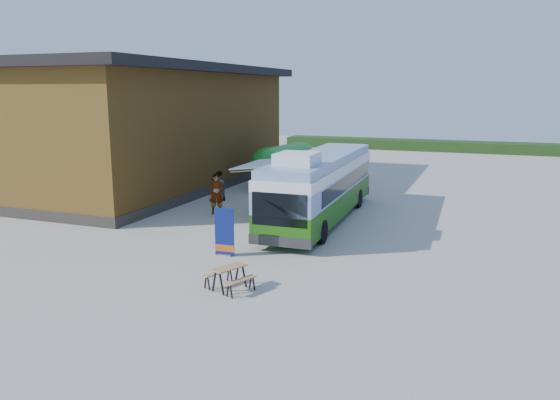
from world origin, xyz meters
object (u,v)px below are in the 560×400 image
at_px(banner, 225,236).
at_px(person_b, 219,186).
at_px(bus, 321,185).
at_px(picnic_table, 229,273).
at_px(slurry_tanker, 284,162).
at_px(person_a, 217,194).

relative_size(banner, person_b, 1.07).
distance_m(bus, picnic_table, 9.71).
distance_m(bus, slurry_tanker, 10.20).
bearing_deg(person_a, picnic_table, -91.99).
xyz_separation_m(banner, person_a, (-3.51, 6.11, 0.27)).
height_order(bus, person_a, bus).
relative_size(bus, slurry_tanker, 1.70).
height_order(picnic_table, person_b, person_b).
xyz_separation_m(bus, person_b, (-6.46, 2.26, -0.86)).
bearing_deg(slurry_tanker, banner, -68.94).
relative_size(picnic_table, slurry_tanker, 0.23).
bearing_deg(person_b, banner, 35.22).
height_order(picnic_table, person_a, person_a).
height_order(bus, slurry_tanker, bus).
distance_m(person_b, slurry_tanker, 6.73).
height_order(banner, picnic_table, banner).
xyz_separation_m(banner, picnic_table, (1.70, -3.06, -0.20)).
height_order(person_a, person_b, person_a).
height_order(person_a, slurry_tanker, slurry_tanker).
xyz_separation_m(bus, banner, (-1.65, -6.58, -0.97)).
xyz_separation_m(person_a, person_b, (-1.30, 2.74, -0.17)).
xyz_separation_m(person_a, slurry_tanker, (0.05, 9.30, 0.46)).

